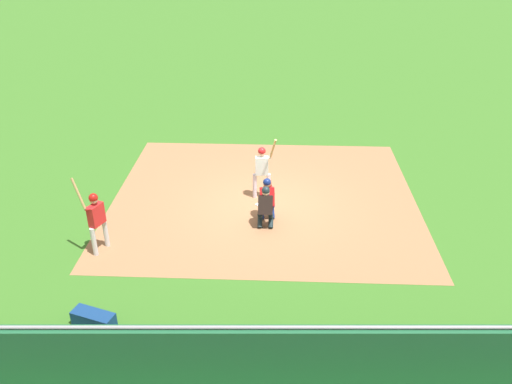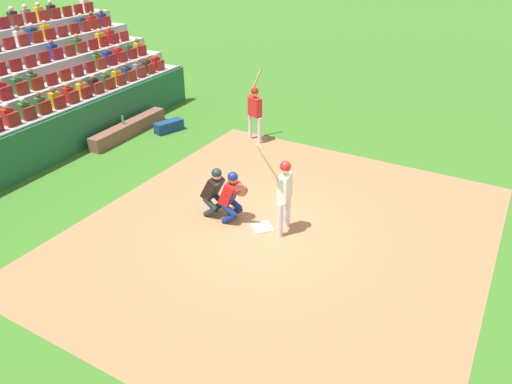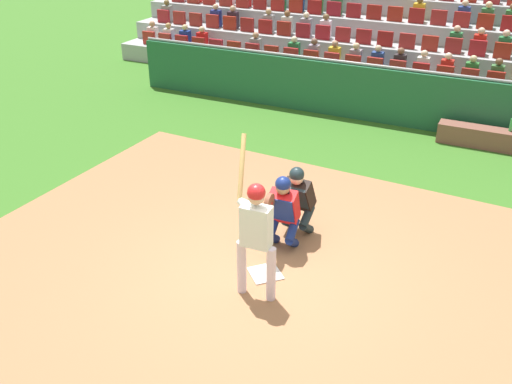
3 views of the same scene
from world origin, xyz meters
name	(u,v)px [view 1 (image 1 of 3)]	position (x,y,z in m)	size (l,w,h in m)	color
ground_plane	(266,205)	(0.00, 0.00, 0.00)	(160.00, 160.00, 0.00)	#356B22
infield_dirt_patch	(265,197)	(0.00, 0.50, 0.00)	(9.67, 8.67, 0.01)	#9B6B47
home_plate_marker	(266,204)	(0.00, 0.00, 0.02)	(0.44, 0.44, 0.02)	white
batter_at_plate	(263,167)	(-0.08, 0.49, 1.09)	(0.73, 0.62, 2.22)	silver
catcher_crouching	(268,196)	(0.06, -0.74, 0.72)	(0.49, 0.74, 1.30)	navy
home_plate_umpire	(267,205)	(0.00, -1.25, 0.69)	(0.48, 0.50, 1.27)	#1B292E
dugout_wall	(271,355)	(0.00, -6.96, 0.67)	(13.74, 0.24, 1.40)	#1D5936
dugout_bench	(123,350)	(-3.01, -6.41, 0.22)	(3.32, 0.40, 0.44)	brown
water_bottle_on_bench	(130,339)	(-2.82, -6.46, 0.58)	(0.07, 0.07, 0.28)	green
equipment_duffel_bag	(95,319)	(-3.87, -5.44, 0.18)	(0.98, 0.36, 0.36)	navy
on_deck_batter	(97,216)	(-4.49, -2.51, 1.09)	(0.70, 0.61, 2.23)	silver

